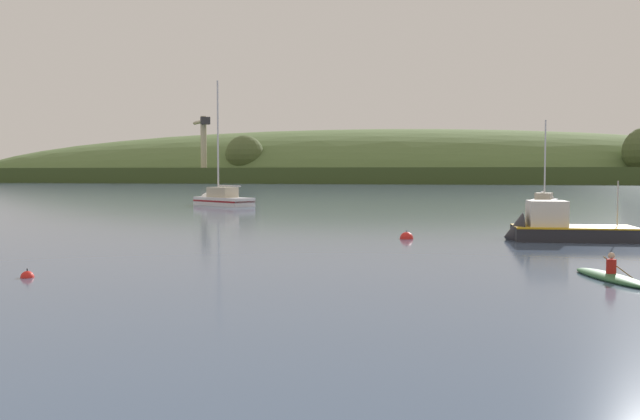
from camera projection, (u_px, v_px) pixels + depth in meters
name	position (u px, v px, depth m)	size (l,w,h in m)	color
far_shoreline_hill	(371.00, 181.00, 278.46)	(453.08, 129.79, 41.01)	#3C4E24
dockside_crane	(203.00, 150.00, 241.64)	(10.27, 12.92, 22.66)	#4C4C51
sailboat_midwater_white	(544.00, 203.00, 77.76)	(3.88, 7.25, 10.41)	#ADB2BC
sailboat_far_left	(219.00, 202.00, 76.52)	(8.51, 7.28, 14.53)	white
fishing_boat_moored	(558.00, 233.00, 37.03)	(6.67, 3.12, 4.24)	#232328
canoe_with_paddler	(611.00, 277.00, 23.42)	(2.18, 4.45, 1.02)	#33663D
mooring_buoy_foreground	(407.00, 239.00, 37.99)	(0.73, 0.73, 0.81)	red
mooring_buoy_midchannel	(27.00, 277.00, 23.94)	(0.45, 0.45, 0.53)	red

